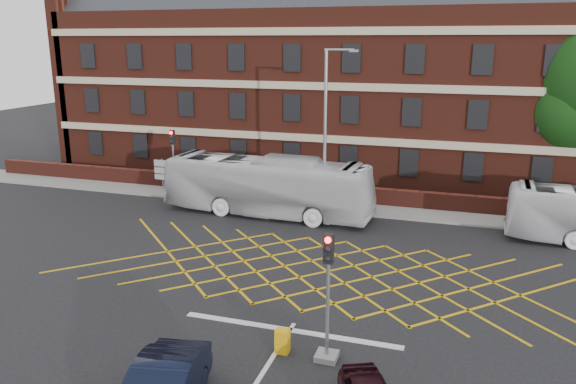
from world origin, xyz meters
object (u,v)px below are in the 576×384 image
(street_lamp, at_px, (326,161))
(traffic_light_near, at_px, (328,309))
(utility_cabinet, at_px, (282,341))
(bus_left, at_px, (267,186))
(traffic_light_far, at_px, (174,168))
(direction_signs, at_px, (162,171))

(street_lamp, bearing_deg, traffic_light_near, -75.65)
(traffic_light_near, bearing_deg, utility_cabinet, -178.30)
(bus_left, xyz_separation_m, traffic_light_far, (-7.46, 2.48, 0.04))
(traffic_light_far, xyz_separation_m, utility_cabinet, (13.08, -16.64, -1.36))
(traffic_light_near, xyz_separation_m, utility_cabinet, (-1.48, -0.04, -1.36))
(bus_left, height_order, street_lamp, street_lamp)
(direction_signs, bearing_deg, traffic_light_far, -20.51)
(bus_left, distance_m, direction_signs, 9.14)
(direction_signs, bearing_deg, street_lamp, -11.63)
(direction_signs, bearing_deg, bus_left, -18.67)
(traffic_light_near, bearing_deg, street_lamp, 104.35)
(bus_left, bearing_deg, utility_cabinet, -154.98)
(traffic_light_far, xyz_separation_m, street_lamp, (10.83, -2.03, 1.55))
(traffic_light_near, relative_size, traffic_light_far, 1.00)
(traffic_light_near, xyz_separation_m, direction_signs, (-15.74, 17.04, -0.39))
(street_lamp, xyz_separation_m, utility_cabinet, (2.24, -14.61, -2.91))
(street_lamp, bearing_deg, direction_signs, 168.37)
(traffic_light_far, distance_m, street_lamp, 11.13)
(utility_cabinet, bearing_deg, traffic_light_far, 128.16)
(street_lamp, distance_m, utility_cabinet, 15.06)
(bus_left, distance_m, traffic_light_far, 7.87)
(traffic_light_near, distance_m, traffic_light_far, 22.07)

